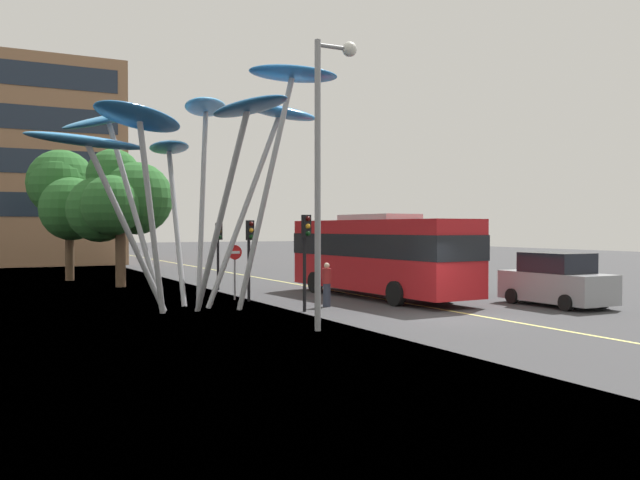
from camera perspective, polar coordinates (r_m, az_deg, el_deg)
ground at (r=22.32m, az=9.25°, el=-6.79°), size 120.00×240.00×0.10m
red_bus at (r=29.03m, az=4.92°, el=-1.03°), size 3.14×10.74×3.55m
leaf_sculpture at (r=25.74m, az=-10.44°, el=9.07°), size 10.82×12.18×8.95m
traffic_light_kerb_near at (r=24.01m, az=-1.20°, el=-0.12°), size 0.28×0.42×3.44m
traffic_light_kerb_far at (r=27.50m, az=-5.92°, el=-0.21°), size 0.28×0.42×3.28m
traffic_light_island_mid at (r=32.69m, az=-8.50°, el=-0.11°), size 0.28×0.42×3.21m
car_parked_near at (r=27.44m, az=19.21°, el=-3.27°), size 2.10×4.38×2.03m
car_parked_mid at (r=32.37m, az=10.27°, el=-2.41°), size 2.06×3.83×2.25m
street_lamp at (r=19.83m, az=0.48°, el=7.70°), size 1.36×0.44×8.46m
tree_pavement_near at (r=35.96m, az=-16.58°, el=3.29°), size 5.24×4.63×7.07m
tree_pavement_far at (r=41.30m, az=-20.69°, el=3.81°), size 4.00×5.65×7.49m
pedestrian at (r=25.67m, az=0.57°, el=-3.77°), size 0.34×0.34×1.67m
no_entry_sign at (r=28.34m, az=-7.16°, el=-1.93°), size 0.60×0.12×2.27m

